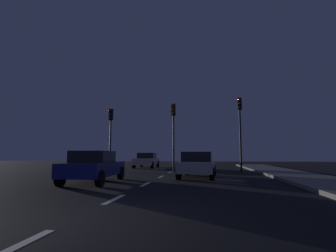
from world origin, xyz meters
name	(u,v)px	position (x,y,z in m)	size (l,w,h in m)	color
ground_plane	(149,183)	(0.00, 7.00, 0.00)	(80.00, 80.00, 0.00)	black
sidewalk_curb_right	(331,184)	(7.50, 7.00, 0.07)	(3.00, 40.00, 0.15)	gray
lane_stripe_nearest	(15,247)	(0.00, -1.20, 0.00)	(0.16, 1.60, 0.01)	silver
lane_stripe_second	(114,199)	(0.00, 2.60, 0.00)	(0.16, 1.60, 0.01)	silver
lane_stripe_third	(146,184)	(0.00, 6.40, 0.00)	(0.16, 1.60, 0.01)	silver
lane_stripe_fourth	(161,177)	(0.00, 10.20, 0.00)	(0.16, 1.60, 0.01)	silver
lane_stripe_fifth	(170,172)	(0.00, 14.00, 0.00)	(0.16, 1.60, 0.01)	silver
traffic_signal_left	(111,127)	(-4.94, 15.16, 3.43)	(0.32, 0.38, 4.89)	#4C4C51
traffic_signal_center	(173,124)	(0.10, 15.16, 3.60)	(0.32, 0.38, 5.15)	#2D2D30
traffic_signal_right	(240,120)	(5.07, 15.16, 3.81)	(0.32, 0.38, 5.49)	black
car_stopped_ahead	(198,164)	(2.08, 9.94, 0.72)	(2.07, 4.30, 1.39)	silver
car_adjacent_lane	(94,166)	(-2.43, 6.68, 0.72)	(2.07, 4.36, 1.40)	navy
car_oncoming_far	(147,160)	(-3.18, 20.38, 0.74)	(2.00, 4.44, 1.43)	beige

